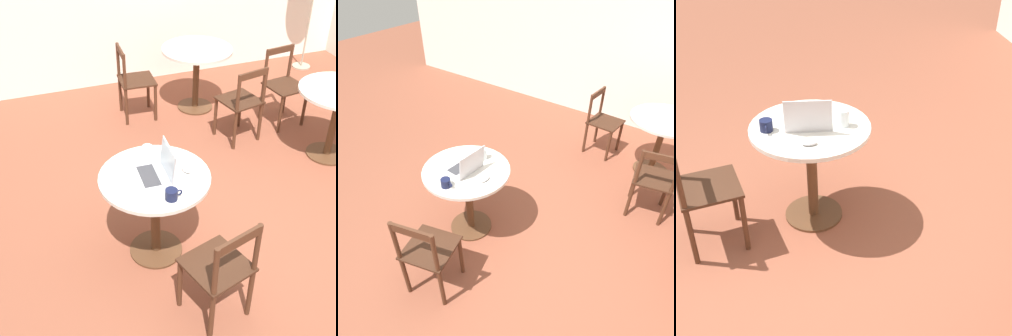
{
  "view_description": "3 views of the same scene",
  "coord_description": "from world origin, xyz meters",
  "views": [
    {
      "loc": [
        -1.44,
        -2.46,
        2.78
      ],
      "look_at": [
        -0.41,
        0.38,
        0.58
      ],
      "focal_mm": 50.0,
      "sensor_mm": 36.0,
      "label": 1
    },
    {
      "loc": [
        1.11,
        -1.63,
        2.58
      ],
      "look_at": [
        -0.37,
        0.38,
        0.71
      ],
      "focal_mm": 35.0,
      "sensor_mm": 36.0,
      "label": 2
    },
    {
      "loc": [
        2.12,
        -0.02,
        2.25
      ],
      "look_at": [
        -0.26,
        0.28,
        0.64
      ],
      "focal_mm": 50.0,
      "sensor_mm": 36.0,
      "label": 3
    }
  ],
  "objects": [
    {
      "name": "mouse",
      "position": [
        -0.38,
        0.07,
        0.77
      ],
      "size": [
        0.06,
        0.1,
        0.03
      ],
      "color": "#B7B7BC",
      "rests_on": "cafe_table_near"
    },
    {
      "name": "cafe_table_far",
      "position": [
        0.61,
        2.21,
        0.59
      ],
      "size": [
        0.81,
        0.81,
        0.75
      ],
      "color": "#51331E",
      "rests_on": "ground_plane"
    },
    {
      "name": "ground_plane",
      "position": [
        0.0,
        0.0,
        0.0
      ],
      "size": [
        16.0,
        16.0,
        0.0
      ],
      "primitive_type": "plane",
      "color": "brown"
    },
    {
      "name": "chair_mid_back",
      "position": [
        1.4,
        1.58,
        0.44
      ],
      "size": [
        0.44,
        0.44,
        0.85
      ],
      "color": "#472819",
      "rests_on": "ground_plane"
    },
    {
      "name": "chair_far_left",
      "position": [
        -0.15,
        2.25,
        0.44
      ],
      "size": [
        0.41,
        0.41,
        0.85
      ],
      "color": "#472819",
      "rests_on": "ground_plane"
    },
    {
      "name": "drinking_glass",
      "position": [
        -0.6,
        0.32,
        0.81
      ],
      "size": [
        0.08,
        0.08,
        0.11
      ],
      "color": "silver",
      "rests_on": "cafe_table_near"
    },
    {
      "name": "cafe_table_near",
      "position": [
        -0.62,
        0.09,
        0.59
      ],
      "size": [
        0.81,
        0.81,
        0.75
      ],
      "color": "#51331E",
      "rests_on": "ground_plane"
    },
    {
      "name": "laptop",
      "position": [
        -0.6,
        0.08,
        0.8
      ],
      "size": [
        0.27,
        0.32,
        0.24
      ],
      "color": "#B7B7BC",
      "rests_on": "cafe_table_near"
    },
    {
      "name": "chair_near_front",
      "position": [
        -0.41,
        -0.63,
        0.44
      ],
      "size": [
        0.48,
        0.48,
        0.85
      ],
      "color": "#472819",
      "rests_on": "ground_plane"
    },
    {
      "name": "mug",
      "position": [
        -0.59,
        -0.19,
        0.79
      ],
      "size": [
        0.12,
        0.09,
        0.08
      ],
      "color": "#141938",
      "rests_on": "cafe_table_near"
    },
    {
      "name": "chair_far_front",
      "position": [
        0.78,
        1.38,
        0.44
      ],
      "size": [
        0.46,
        0.46,
        0.85
      ],
      "color": "#472819",
      "rests_on": "ground_plane"
    }
  ]
}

